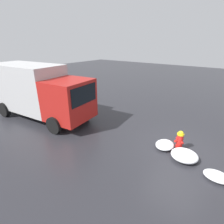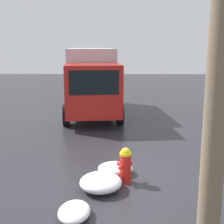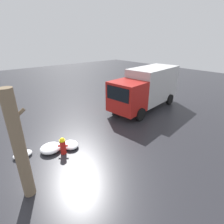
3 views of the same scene
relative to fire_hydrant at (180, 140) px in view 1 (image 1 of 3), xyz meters
name	(u,v)px [view 1 (image 1 of 3)]	position (x,y,z in m)	size (l,w,h in m)	color
ground_plane	(178,149)	(0.00, 0.00, -0.46)	(60.00, 60.00, 0.00)	#28282D
fire_hydrant	(180,140)	(0.00, 0.00, 0.00)	(0.43, 0.41, 0.90)	red
delivery_truck	(38,90)	(8.08, 1.52, 1.25)	(6.94, 3.17, 3.18)	red
snow_pile_by_hydrant	(184,155)	(-0.41, 0.59, -0.28)	(1.05, 0.99, 0.37)	white
snow_pile_curbside	(217,176)	(-1.64, 1.04, -0.34)	(0.88, 0.64, 0.25)	white
snow_pile_by_tree	(165,145)	(0.53, 0.25, -0.32)	(0.78, 0.92, 0.29)	white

